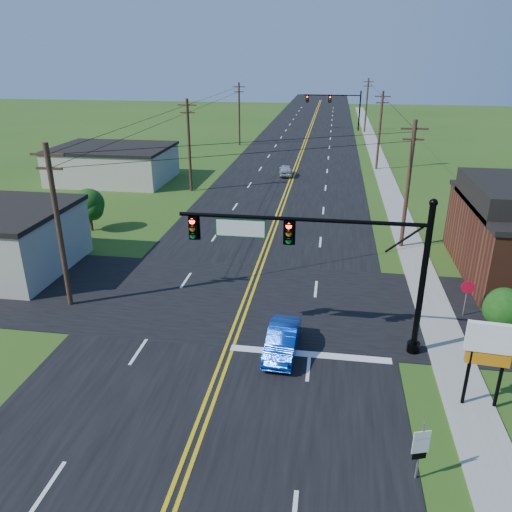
% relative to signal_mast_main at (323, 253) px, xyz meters
% --- Properties ---
extents(ground, '(260.00, 260.00, 0.00)m').
position_rel_signal_mast_main_xyz_m(ground, '(-4.34, -8.00, -4.75)').
color(ground, '#284E16').
rests_on(ground, ground).
extents(road_main, '(16.00, 220.00, 0.04)m').
position_rel_signal_mast_main_xyz_m(road_main, '(-4.34, 42.00, -4.73)').
color(road_main, black).
rests_on(road_main, ground).
extents(road_cross, '(70.00, 10.00, 0.04)m').
position_rel_signal_mast_main_xyz_m(road_cross, '(-4.34, 4.00, -4.73)').
color(road_cross, black).
rests_on(road_cross, ground).
extents(sidewalk, '(2.00, 160.00, 0.08)m').
position_rel_signal_mast_main_xyz_m(sidewalk, '(6.16, 32.00, -4.71)').
color(sidewalk, gray).
rests_on(sidewalk, ground).
extents(signal_mast_main, '(11.30, 0.60, 7.48)m').
position_rel_signal_mast_main_xyz_m(signal_mast_main, '(0.00, 0.00, 0.00)').
color(signal_mast_main, black).
rests_on(signal_mast_main, ground).
extents(signal_mast_far, '(10.98, 0.60, 7.48)m').
position_rel_signal_mast_main_xyz_m(signal_mast_far, '(0.10, 72.00, -0.20)').
color(signal_mast_far, black).
rests_on(signal_mast_far, ground).
extents(cream_bldg_far, '(12.20, 9.20, 3.70)m').
position_rel_signal_mast_main_xyz_m(cream_bldg_far, '(-23.34, 30.00, -2.89)').
color(cream_bldg_far, beige).
rests_on(cream_bldg_far, ground).
extents(utility_pole_left_a, '(1.80, 0.28, 9.00)m').
position_rel_signal_mast_main_xyz_m(utility_pole_left_a, '(-13.84, 2.00, -0.03)').
color(utility_pole_left_a, '#322417').
rests_on(utility_pole_left_a, ground).
extents(utility_pole_left_b, '(1.80, 0.28, 9.00)m').
position_rel_signal_mast_main_xyz_m(utility_pole_left_b, '(-13.84, 27.00, -0.03)').
color(utility_pole_left_b, '#322417').
rests_on(utility_pole_left_b, ground).
extents(utility_pole_left_c, '(1.80, 0.28, 9.00)m').
position_rel_signal_mast_main_xyz_m(utility_pole_left_c, '(-13.84, 54.00, -0.03)').
color(utility_pole_left_c, '#322417').
rests_on(utility_pole_left_c, ground).
extents(utility_pole_right_a, '(1.80, 0.28, 9.00)m').
position_rel_signal_mast_main_xyz_m(utility_pole_right_a, '(5.46, 14.00, -0.03)').
color(utility_pole_right_a, '#322417').
rests_on(utility_pole_right_a, ground).
extents(utility_pole_right_b, '(1.80, 0.28, 9.00)m').
position_rel_signal_mast_main_xyz_m(utility_pole_right_b, '(5.46, 40.00, -0.03)').
color(utility_pole_right_b, '#322417').
rests_on(utility_pole_right_b, ground).
extents(utility_pole_right_c, '(1.80, 0.28, 9.00)m').
position_rel_signal_mast_main_xyz_m(utility_pole_right_c, '(5.46, 70.00, -0.03)').
color(utility_pole_right_c, '#322417').
rests_on(utility_pole_right_c, ground).
extents(tree_right_back, '(3.00, 3.00, 4.10)m').
position_rel_signal_mast_main_xyz_m(tree_right_back, '(11.66, 18.00, -2.15)').
color(tree_right_back, '#322417').
rests_on(tree_right_back, ground).
extents(shrub_corner, '(2.00, 2.00, 2.86)m').
position_rel_signal_mast_main_xyz_m(shrub_corner, '(8.66, 1.50, -2.90)').
color(shrub_corner, '#322417').
rests_on(shrub_corner, ground).
extents(tree_left, '(2.40, 2.40, 3.37)m').
position_rel_signal_mast_main_xyz_m(tree_left, '(-18.34, 14.00, -2.59)').
color(tree_left, '#322417').
rests_on(tree_left, ground).
extents(blue_car, '(1.52, 3.96, 1.29)m').
position_rel_signal_mast_main_xyz_m(blue_car, '(-1.64, -1.01, -4.11)').
color(blue_car, '#062F95').
rests_on(blue_car, ground).
extents(distant_car, '(1.95, 3.84, 1.25)m').
position_rel_signal_mast_main_xyz_m(distant_car, '(-5.00, 35.05, -4.12)').
color(distant_car, silver).
rests_on(distant_car, ground).
extents(route_sign, '(0.56, 0.21, 2.33)m').
position_rel_signal_mast_main_xyz_m(route_sign, '(3.52, -7.80, -3.39)').
color(route_sign, slate).
rests_on(route_sign, ground).
extents(stop_sign, '(0.74, 0.12, 2.07)m').
position_rel_signal_mast_main_xyz_m(stop_sign, '(7.59, 3.98, -3.26)').
color(stop_sign, slate).
rests_on(stop_sign, ground).
extents(pylon_sign, '(1.84, 0.41, 3.76)m').
position_rel_signal_mast_main_xyz_m(pylon_sign, '(6.51, -3.59, -2.01)').
color(pylon_sign, black).
rests_on(pylon_sign, ground).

